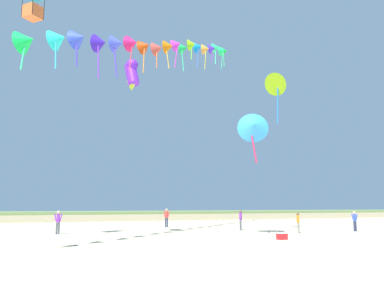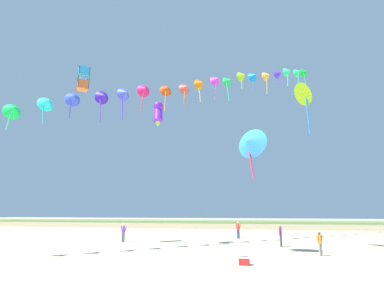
{
  "view_description": "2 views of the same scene",
  "coord_description": "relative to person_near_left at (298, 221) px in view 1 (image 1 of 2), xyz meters",
  "views": [
    {
      "loc": [
        -12.0,
        -16.29,
        1.99
      ],
      "look_at": [
        -1.54,
        8.37,
        6.08
      ],
      "focal_mm": 38.0,
      "sensor_mm": 36.0,
      "label": 1
    },
    {
      "loc": [
        3.64,
        -12.89,
        2.8
      ],
      "look_at": [
        -2.13,
        12.4,
        8.67
      ],
      "focal_mm": 28.0,
      "sensor_mm": 36.0,
      "label": 2
    }
  ],
  "objects": [
    {
      "name": "ground_plane",
      "position": [
        -7.23,
        -8.86,
        -0.87
      ],
      "size": [
        240.0,
        240.0,
        0.0
      ],
      "primitive_type": "plane",
      "color": "#C1B28E"
    },
    {
      "name": "person_near_right",
      "position": [
        -6.16,
        11.88,
        0.13
      ],
      "size": [
        0.6,
        0.28,
        1.74
      ],
      "color": "#282D4C",
      "rests_on": "ground"
    },
    {
      "name": "large_kite_low_lead",
      "position": [
        -19.1,
        0.99,
        13.9
      ],
      "size": [
        1.34,
        1.34,
        2.17
      ],
      "color": "orange"
    },
    {
      "name": "large_kite_mid_trail",
      "position": [
        0.39,
        2.65,
        11.36
      ],
      "size": [
        2.14,
        2.4,
        4.45
      ],
      "color": "#A5DF19"
    },
    {
      "name": "person_far_left",
      "position": [
        -2.19,
        4.73,
        0.09
      ],
      "size": [
        0.28,
        0.57,
        1.66
      ],
      "color": "#474C56",
      "rests_on": "ground"
    },
    {
      "name": "person_near_left",
      "position": [
        0.0,
        0.0,
        0.0
      ],
      "size": [
        0.47,
        0.36,
        1.51
      ],
      "color": "gray",
      "rests_on": "ground"
    },
    {
      "name": "beach_cooler",
      "position": [
        -4.65,
        -4.49,
        -0.66
      ],
      "size": [
        0.58,
        0.41,
        0.46
      ],
      "color": "red",
      "rests_on": "ground"
    },
    {
      "name": "large_kite_high_solo",
      "position": [
        -12.24,
        2.45,
        10.55
      ],
      "size": [
        1.25,
        1.52,
        2.36
      ],
      "color": "#7124E6"
    },
    {
      "name": "person_mid_center",
      "position": [
        -16.55,
        5.67,
        0.08
      ],
      "size": [
        0.58,
        0.23,
        1.65
      ],
      "color": "#474C56",
      "rests_on": "ground"
    },
    {
      "name": "person_far_right",
      "position": [
        5.5,
        -0.01,
        0.03
      ],
      "size": [
        0.21,
        0.55,
        1.56
      ],
      "color": "#282D4C",
      "rests_on": "ground"
    },
    {
      "name": "kite_banner_string",
      "position": [
        -8.79,
        4.67,
        14.0
      ],
      "size": [
        24.79,
        25.59,
        21.21
      ],
      "color": "#22EA13"
    },
    {
      "name": "large_kite_outer_drift",
      "position": [
        -4.16,
        -0.78,
        6.73
      ],
      "size": [
        2.51,
        2.02,
        3.83
      ],
      "color": "#379EF1"
    },
    {
      "name": "dune_ridge",
      "position": [
        -7.23,
        34.12,
        -0.27
      ],
      "size": [
        120.0,
        12.88,
        1.22
      ],
      "color": "tan",
      "rests_on": "ground"
    }
  ]
}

